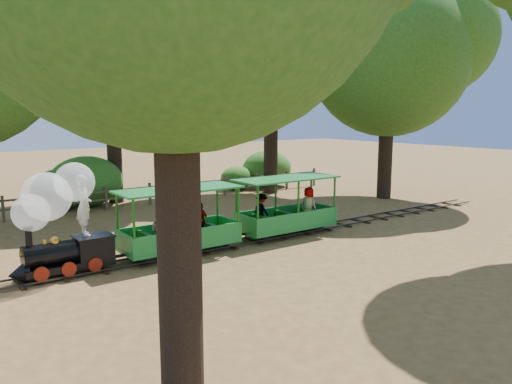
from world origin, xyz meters
TOP-DOWN VIEW (x-y plane):
  - ground at (0.00, 0.00)m, footprint 90.00×90.00m
  - track at (0.00, 0.00)m, footprint 22.00×1.00m
  - locomotive at (-7.00, 0.08)m, footprint 2.56×1.20m
  - carriage_front at (-3.67, -0.04)m, footprint 3.60×1.47m
  - carriage_rear at (0.34, -0.01)m, footprint 3.60×1.47m
  - oak_nc at (-2.04, 9.60)m, footprint 9.36×8.23m
  - oak_ne at (5.47, 7.59)m, footprint 7.91×6.96m
  - oak_e at (8.96, 3.10)m, footprint 9.38×8.26m
  - fence at (0.00, 8.00)m, footprint 18.10×0.10m
  - shrub_west at (-4.47, 9.30)m, footprint 2.53×1.95m
  - shrub_mid_w at (-3.41, 9.30)m, footprint 3.22×2.48m
  - shrub_mid_e at (4.60, 9.30)m, footprint 1.84×1.42m
  - shrub_east at (6.64, 9.30)m, footprint 2.94×2.26m

SIDE VIEW (x-z plane):
  - ground at x=0.00m, z-range 0.00..0.00m
  - track at x=0.00m, z-range 0.02..0.12m
  - fence at x=0.00m, z-range 0.08..1.08m
  - shrub_mid_e at x=4.60m, z-range 0.00..1.28m
  - carriage_front at x=-3.67m, z-range -0.18..1.70m
  - carriage_rear at x=0.34m, z-range -0.14..1.73m
  - shrub_west at x=-4.47m, z-range 0.00..1.75m
  - shrub_east at x=6.64m, z-range 0.00..2.03m
  - shrub_mid_w at x=-3.41m, z-range 0.00..2.23m
  - locomotive at x=-7.00m, z-range 0.19..3.12m
  - oak_e at x=8.96m, z-range 1.87..12.34m
  - oak_ne at x=5.47m, z-range 2.22..12.37m
  - oak_nc at x=-2.04m, z-range 2.68..14.75m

